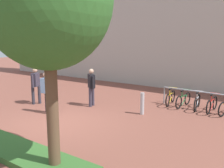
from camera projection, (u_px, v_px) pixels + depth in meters
The scene contains 7 objects.
ground_plane at pixel (58, 122), 9.31m from camera, with size 60.00×60.00×0.00m, color brown.
building_facade at pixel (161, 6), 15.51m from camera, with size 28.00×1.20×10.00m, color #B2ADA3.
bike_rack_cluster at pixel (197, 102), 10.95m from camera, with size 3.20×1.66×0.83m.
bollard_steel at pixel (142, 104), 10.21m from camera, with size 0.16×0.16×0.90m, color #ADADB2.
person_shirt_blue at pixel (46, 90), 10.30m from camera, with size 0.60×0.30×1.72m.
person_suited_navy at pixel (91, 85), 11.36m from camera, with size 0.52×0.42×1.72m.
person_suited_dark at pixel (36, 83), 11.73m from camera, with size 0.38×0.57×1.72m.
Camera 1 is at (6.73, -6.15, 3.11)m, focal length 40.26 mm.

